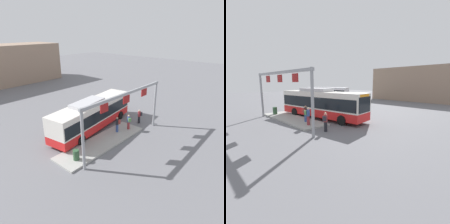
% 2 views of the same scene
% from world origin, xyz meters
% --- Properties ---
extents(ground_plane, '(120.00, 120.00, 0.00)m').
position_xyz_m(ground_plane, '(0.00, 0.00, 0.00)').
color(ground_plane, slate).
extents(platform_curb, '(10.00, 2.80, 0.16)m').
position_xyz_m(platform_curb, '(-1.69, -2.96, 0.08)').
color(platform_curb, '#9E9E99').
rests_on(platform_curb, ground).
extents(bus_main, '(11.60, 4.07, 3.46)m').
position_xyz_m(bus_main, '(-0.01, -0.00, 1.81)').
color(bus_main, red).
rests_on(bus_main, ground).
extents(person_boarding, '(0.53, 0.61, 1.67)m').
position_xyz_m(person_boarding, '(4.54, -3.11, 0.89)').
color(person_boarding, black).
rests_on(person_boarding, ground).
extents(person_waiting_near, '(0.53, 0.61, 1.67)m').
position_xyz_m(person_waiting_near, '(2.16, -3.29, 1.05)').
color(person_waiting_near, maroon).
rests_on(person_waiting_near, platform_curb).
extents(person_waiting_mid, '(0.49, 0.60, 1.67)m').
position_xyz_m(person_waiting_mid, '(0.87, -2.75, 1.05)').
color(person_waiting_mid, '#334C8C').
rests_on(person_waiting_mid, platform_curb).
extents(platform_sign_gantry, '(11.09, 0.24, 5.20)m').
position_xyz_m(platform_sign_gantry, '(-0.30, -4.70, 3.84)').
color(platform_sign_gantry, gray).
rests_on(platform_sign_gantry, ground).
extents(trash_bin, '(0.52, 0.52, 0.90)m').
position_xyz_m(trash_bin, '(-5.33, -3.35, 0.61)').
color(trash_bin, '#2D5133').
rests_on(trash_bin, platform_curb).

